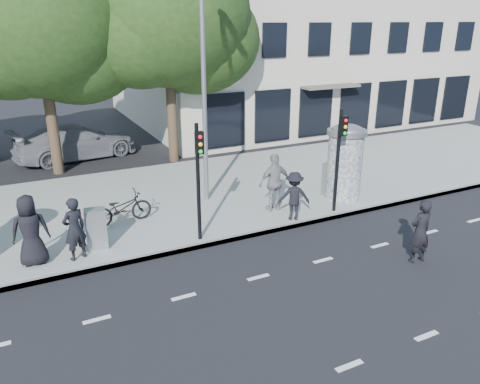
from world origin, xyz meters
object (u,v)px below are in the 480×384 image
street_lamp (204,64)px  man_road (420,231)px  ad_column_right (345,160)px  cabinet_right (331,179)px  traffic_pole_far (339,150)px  traffic_pole_near (199,171)px  bicycle (122,208)px  ped_a (30,231)px  ped_e (275,182)px  car_right (76,142)px  ped_d (294,196)px  cabinet_left (96,229)px  ped_b (74,229)px

street_lamp → man_road: 8.24m
ad_column_right → cabinet_right: (-0.20, 0.41, -0.78)m
traffic_pole_far → cabinet_right: bearing=58.9°
cabinet_right → man_road: bearing=-108.4°
traffic_pole_near → bicycle: bearing=129.0°
traffic_pole_near → bicycle: 3.20m
ped_a → ped_e: size_ratio=0.98×
ad_column_right → man_road: size_ratio=1.50×
ped_a → bicycle: 3.11m
car_right → man_road: bearing=-166.5°
ped_e → ped_a: bearing=2.6°
ped_d → ad_column_right: bearing=-139.4°
traffic_pole_far → cabinet_left: bearing=174.1°
street_lamp → ped_b: street_lamp is taller
ad_column_right → bicycle: ad_column_right is taller
cabinet_right → cabinet_left: bearing=174.1°
ad_column_right → car_right: size_ratio=0.48×
ped_e → car_right: ped_e is taller
traffic_pole_far → ped_d: 2.06m
ad_column_right → cabinet_left: size_ratio=2.29×
ped_a → ped_d: size_ratio=1.20×
traffic_pole_near → ped_e: size_ratio=1.75×
traffic_pole_far → man_road: 3.79m
ped_d → bicycle: bearing=-0.5°
ped_b → ped_e: ped_e is taller
traffic_pole_far → traffic_pole_near: bearing=180.0°
ped_e → bicycle: bearing=-14.1°
traffic_pole_far → ped_a: size_ratio=1.80×
car_right → traffic_pole_far: bearing=-160.0°
traffic_pole_far → cabinet_left: (-7.56, 0.78, -1.50)m
ad_column_right → ped_d: (-2.61, -0.85, -0.60)m
ped_e → cabinet_left: ped_e is taller
man_road → cabinet_right: man_road is taller
bicycle → car_right: size_ratio=0.34×
ped_b → cabinet_right: (8.95, 0.93, -0.26)m
ped_d → man_road: man_road is taller
ad_column_right → ped_a: (-10.20, -0.32, -0.44)m
ad_column_right → traffic_pole_far: (-1.00, -0.91, 0.69)m
ad_column_right → street_lamp: street_lamp is taller
street_lamp → ped_b: size_ratio=4.64×
car_right → ped_b: bearing=160.4°
ped_b → bicycle: (1.61, 1.78, -0.36)m
traffic_pole_near → man_road: traffic_pole_near is taller
ped_d → car_right: ped_d is taller
bicycle → man_road: bearing=-136.5°
ped_e → cabinet_left: size_ratio=1.68×
ad_column_right → bicycle: size_ratio=1.39×
traffic_pole_near → ped_e: 3.39m
ped_d → street_lamp: bearing=-34.6°
ad_column_right → ped_e: ad_column_right is taller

